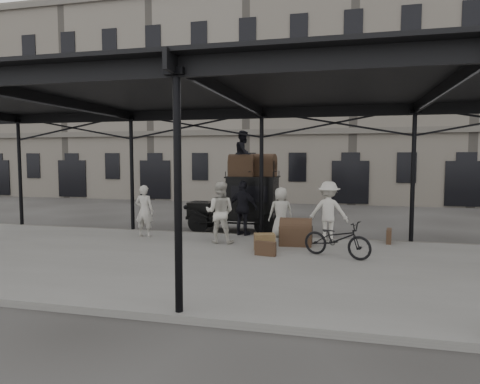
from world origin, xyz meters
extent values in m
plane|color=#383533|center=(0.00, 0.00, 0.00)|extent=(120.00, 120.00, 0.00)
cube|color=slate|center=(0.00, -2.00, 0.07)|extent=(28.00, 8.00, 0.15)
cylinder|color=black|center=(-10.00, 2.00, 2.15)|extent=(0.14, 0.14, 4.30)
cylinder|color=black|center=(0.00, 2.00, 2.15)|extent=(0.14, 0.14, 4.30)
cylinder|color=black|center=(0.00, -5.80, 2.15)|extent=(0.14, 0.14, 4.30)
cube|color=black|center=(0.00, 2.00, 4.48)|extent=(22.00, 0.10, 0.45)
cube|color=black|center=(0.00, -5.80, 4.48)|extent=(22.00, 0.10, 0.45)
cube|color=black|center=(0.00, -1.70, 4.65)|extent=(22.50, 9.00, 0.08)
cube|color=silver|center=(0.00, -1.70, 4.72)|extent=(18.00, 7.00, 0.04)
cube|color=slate|center=(0.00, 18.00, 7.00)|extent=(64.00, 8.00, 14.00)
cylinder|color=black|center=(-2.58, 2.62, 0.40)|extent=(0.80, 0.10, 0.80)
cylinder|color=black|center=(-2.58, 4.06, 0.40)|extent=(0.80, 0.10, 0.80)
cylinder|color=black|center=(0.02, 2.62, 0.40)|extent=(0.80, 0.10, 0.80)
cylinder|color=black|center=(0.02, 4.06, 0.40)|extent=(0.80, 0.10, 0.80)
cube|color=black|center=(-1.33, 3.34, 0.55)|extent=(3.60, 1.25, 0.12)
cube|color=black|center=(-2.68, 3.34, 0.85)|extent=(0.90, 1.00, 0.55)
cube|color=black|center=(-3.15, 3.34, 0.85)|extent=(0.06, 0.70, 0.55)
cube|color=black|center=(-1.88, 3.34, 0.95)|extent=(0.70, 1.30, 0.10)
cube|color=black|center=(-0.58, 3.34, 1.35)|extent=(1.80, 1.45, 1.55)
cube|color=black|center=(-0.58, 2.61, 1.55)|extent=(1.40, 0.02, 0.60)
cube|color=black|center=(-0.58, 3.34, 2.15)|extent=(1.90, 1.55, 0.06)
imported|color=#BCB7AC|center=(-3.87, 0.70, 1.05)|extent=(0.66, 0.44, 1.80)
imported|color=beige|center=(-1.04, 0.34, 1.14)|extent=(0.98, 0.77, 1.98)
imported|color=beige|center=(0.73, 1.80, 1.01)|extent=(0.99, 0.83, 1.73)
imported|color=black|center=(-0.61, 1.80, 1.12)|extent=(1.23, 0.81, 1.94)
imported|color=silver|center=(2.35, 1.50, 1.13)|extent=(1.31, 0.80, 1.96)
imported|color=black|center=(2.67, -0.84, 0.66)|extent=(2.05, 1.32, 1.02)
imported|color=black|center=(-0.93, 3.24, 3.05)|extent=(0.71, 0.89, 1.74)
cube|color=olive|center=(0.58, -0.50, 0.40)|extent=(0.70, 0.60, 0.50)
cube|color=#483521|center=(4.27, 1.56, 0.38)|extent=(0.22, 0.61, 0.45)
cube|color=#483521|center=(0.72, -1.15, 0.35)|extent=(0.62, 0.25, 0.40)
camera|label=1|loc=(2.81, -12.77, 2.90)|focal=32.00mm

